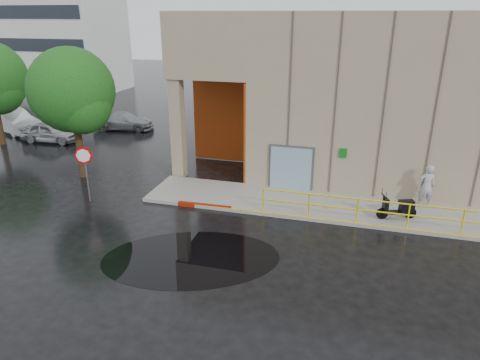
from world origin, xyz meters
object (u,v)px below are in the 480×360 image
object	(u,v)px
stop_sign	(85,162)
car_a	(50,132)
car_c	(123,121)
person	(427,186)
red_curb	(205,206)
car_b	(13,121)
tree_near	(74,94)
scooter	(398,202)

from	to	relation	value
stop_sign	car_a	bearing A→B (deg)	137.93
car_c	person	bearing A→B (deg)	-125.08
person	car_c	world-z (taller)	person
red_curb	car_b	bearing A→B (deg)	154.00
car_c	tree_near	world-z (taller)	tree_near
scooter	car_a	xyz separation A→B (m)	(-21.14, 6.22, -0.22)
scooter	red_curb	distance (m)	8.02
person	scooter	world-z (taller)	person
car_a	car_b	world-z (taller)	car_b
scooter	car_a	distance (m)	22.04
scooter	tree_near	xyz separation A→B (m)	(-15.15, 1.11, 3.41)
tree_near	person	bearing A→B (deg)	1.47
scooter	tree_near	size ratio (longest dim) A/B	0.26
car_c	tree_near	xyz separation A→B (m)	(3.03, -9.22, 3.64)
car_a	car_c	xyz separation A→B (m)	(2.96, 4.11, -0.01)
car_b	car_c	size ratio (longest dim) A/B	1.12
person	tree_near	size ratio (longest dim) A/B	0.29
scooter	stop_sign	xyz separation A→B (m)	(-13.16, -1.52, 0.99)
stop_sign	car_c	xyz separation A→B (m)	(-5.02, 11.85, -1.23)
car_a	tree_near	xyz separation A→B (m)	(5.99, -5.11, 3.63)
car_a	person	bearing A→B (deg)	-105.72
scooter	tree_near	bearing A→B (deg)	157.33
stop_sign	car_c	distance (m)	12.92
car_a	car_c	size ratio (longest dim) A/B	0.87
scooter	red_curb	xyz separation A→B (m)	(-7.94, -0.82, -0.78)
car_b	tree_near	size ratio (longest dim) A/B	0.75
stop_sign	car_b	distance (m)	15.28
scooter	car_b	distance (m)	26.46
person	car_b	bearing A→B (deg)	-28.32
person	red_curb	distance (m)	9.49
red_curb	car_a	world-z (taller)	car_a
scooter	red_curb	size ratio (longest dim) A/B	0.69
red_curb	car_c	xyz separation A→B (m)	(-10.24, 11.15, 0.54)
scooter	car_c	bearing A→B (deg)	131.92
car_c	scooter	bearing A→B (deg)	-130.26
person	car_a	size ratio (longest dim) A/B	0.50
car_b	tree_near	world-z (taller)	tree_near
red_curb	tree_near	xyz separation A→B (m)	(-7.22, 1.93, 4.19)
car_a	stop_sign	bearing A→B (deg)	-137.99
person	scooter	bearing A→B (deg)	36.59
car_b	tree_near	xyz separation A→B (m)	(10.18, -6.55, 3.47)
scooter	stop_sign	world-z (taller)	stop_sign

